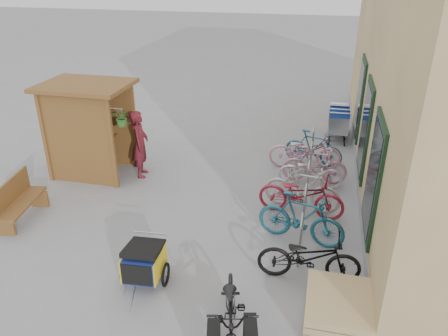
% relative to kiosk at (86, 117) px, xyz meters
% --- Properties ---
extents(ground, '(80.00, 80.00, 0.00)m').
position_rel_kiosk_xyz_m(ground, '(3.28, -2.47, -1.55)').
color(ground, gray).
extents(kiosk, '(2.49, 1.65, 2.40)m').
position_rel_kiosk_xyz_m(kiosk, '(0.00, 0.00, 0.00)').
color(kiosk, brown).
rests_on(kiosk, ground).
extents(bike_rack, '(0.05, 5.35, 0.86)m').
position_rel_kiosk_xyz_m(bike_rack, '(5.58, -0.07, -1.04)').
color(bike_rack, '#A5A8AD').
rests_on(bike_rack, ground).
extents(pallet_stack, '(1.00, 1.20, 0.40)m').
position_rel_kiosk_xyz_m(pallet_stack, '(6.28, -3.87, -1.34)').
color(pallet_stack, tan).
rests_on(pallet_stack, ground).
extents(bench, '(0.66, 1.52, 0.93)m').
position_rel_kiosk_xyz_m(bench, '(-0.40, -2.45, -1.08)').
color(bench, brown).
rests_on(bench, ground).
extents(shopping_carts, '(0.60, 1.67, 1.08)m').
position_rel_kiosk_xyz_m(shopping_carts, '(6.28, 4.08, -0.92)').
color(shopping_carts, silver).
rests_on(shopping_carts, ground).
extents(child_trailer, '(0.82, 1.36, 0.79)m').
position_rel_kiosk_xyz_m(child_trailer, '(3.01, -3.74, -1.11)').
color(child_trailer, navy).
rests_on(child_trailer, ground).
extents(cargo_bike, '(1.09, 2.03, 1.01)m').
position_rel_kiosk_xyz_m(cargo_bike, '(4.76, -4.72, -1.05)').
color(cargo_bike, black).
rests_on(cargo_bike, ground).
extents(person_kiosk, '(0.55, 0.72, 1.75)m').
position_rel_kiosk_xyz_m(person_kiosk, '(1.32, 0.17, -0.68)').
color(person_kiosk, maroon).
rests_on(person_kiosk, ground).
extents(bike_0, '(1.82, 0.74, 0.94)m').
position_rel_kiosk_xyz_m(bike_0, '(5.76, -3.02, -1.08)').
color(bike_0, black).
rests_on(bike_0, ground).
extents(bike_1, '(1.82, 0.88, 1.06)m').
position_rel_kiosk_xyz_m(bike_1, '(5.54, -1.89, -1.02)').
color(bike_1, '#1D5E76').
rests_on(bike_1, ground).
extents(bike_2, '(1.94, 0.88, 0.99)m').
position_rel_kiosk_xyz_m(bike_2, '(5.48, -0.88, -1.06)').
color(bike_2, maroon).
rests_on(bike_2, ground).
extents(bike_3, '(1.79, 0.77, 1.04)m').
position_rel_kiosk_xyz_m(bike_3, '(5.48, -0.62, -1.03)').
color(bike_3, beige).
rests_on(bike_3, ground).
extents(bike_4, '(1.57, 0.55, 0.82)m').
position_rel_kiosk_xyz_m(bike_4, '(5.61, 0.52, -1.14)').
color(bike_4, '#B5B5BA').
rests_on(bike_4, ground).
extents(bike_5, '(1.61, 0.48, 0.97)m').
position_rel_kiosk_xyz_m(bike_5, '(5.69, 0.77, -1.07)').
color(bike_5, pink).
rests_on(bike_5, ground).
extents(bike_6, '(1.95, 0.80, 1.00)m').
position_rel_kiosk_xyz_m(bike_6, '(5.40, 1.54, -1.05)').
color(bike_6, pink).
rests_on(bike_6, ground).
extents(bike_7, '(1.67, 0.83, 0.96)m').
position_rel_kiosk_xyz_m(bike_7, '(5.61, 1.86, -1.07)').
color(bike_7, '#1D5E76').
rests_on(bike_7, ground).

